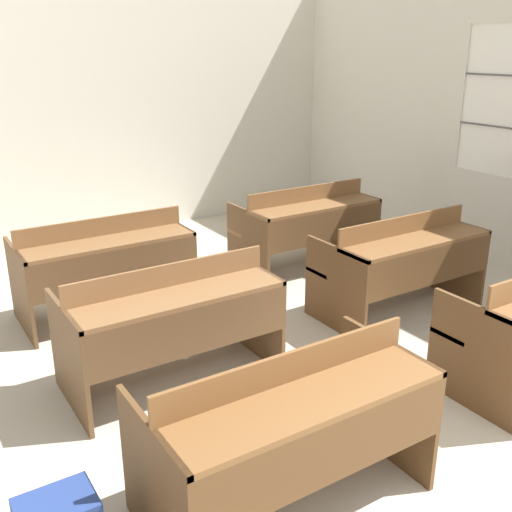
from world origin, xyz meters
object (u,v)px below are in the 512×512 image
Objects in this scene: bench_second_left at (172,319)px; bench_second_right at (402,260)px; bench_third_left at (105,262)px; bench_third_right at (307,223)px; bench_front_left at (290,424)px.

bench_second_left is 2.05m from bench_second_right.
bench_second_right and bench_third_left have the same top height.
bench_front_left is at bearing -128.48° from bench_third_right.
bench_second_left is 1.26m from bench_third_left.
bench_second_right is (2.07, 1.32, 0.00)m from bench_front_left.
bench_second_left is (0.02, 1.32, 0.00)m from bench_front_left.
bench_second_left is at bearing -89.68° from bench_third_left.
bench_second_right is at bearing 32.59° from bench_front_left.
bench_second_left and bench_second_right have the same top height.
bench_second_left is at bearing 179.96° from bench_second_right.
bench_second_left is 1.00× the size of bench_second_right.
bench_third_right is (-0.02, 1.26, 0.00)m from bench_second_right.
bench_third_right is at bearing 90.72° from bench_second_right.
bench_front_left is 1.00× the size of bench_third_right.
bench_front_left and bench_third_right have the same top height.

